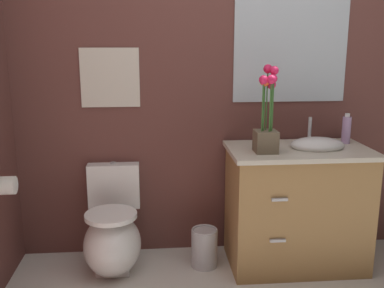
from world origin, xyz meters
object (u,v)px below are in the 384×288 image
object	(u,v)px
flower_vase	(267,120)
wall_poster	(110,78)
vanity_cabinet	(297,205)
toilet_paper_roll	(6,185)
soap_bottle	(346,130)
trash_bin	(204,247)
wall_mirror	(291,51)
toilet	(113,235)

from	to	relation	value
flower_vase	wall_poster	distance (m)	1.09
vanity_cabinet	toilet_paper_roll	size ratio (longest dim) A/B	9.16
soap_bottle	trash_bin	distance (m)	1.27
vanity_cabinet	wall_mirror	xyz separation A→B (m)	(-0.00, 0.29, 1.02)
wall_poster	toilet_paper_roll	distance (m)	0.96
vanity_cabinet	wall_mirror	distance (m)	1.07
vanity_cabinet	wall_poster	distance (m)	1.54
soap_bottle	toilet_paper_roll	size ratio (longest dim) A/B	1.90
trash_bin	toilet	bearing A→B (deg)	178.79
toilet	soap_bottle	xyz separation A→B (m)	(1.61, 0.09, 0.68)
wall_mirror	toilet_paper_roll	size ratio (longest dim) A/B	7.27
soap_bottle	wall_mirror	bearing A→B (deg)	154.31
vanity_cabinet	flower_vase	bearing A→B (deg)	-161.54
toilet	vanity_cabinet	world-z (taller)	vanity_cabinet
wall_mirror	trash_bin	bearing A→B (deg)	-155.91
vanity_cabinet	wall_mirror	bearing A→B (deg)	90.55
toilet	wall_poster	world-z (taller)	wall_poster
wall_poster	trash_bin	bearing A→B (deg)	-24.37
wall_poster	toilet_paper_roll	bearing A→B (deg)	-142.13
toilet	toilet_paper_roll	world-z (taller)	toilet_paper_roll
flower_vase	wall_mirror	size ratio (longest dim) A/B	0.69
vanity_cabinet	toilet_paper_roll	distance (m)	1.87
wall_poster	wall_mirror	world-z (taller)	wall_mirror
wall_mirror	toilet_paper_roll	bearing A→B (deg)	-165.88
soap_bottle	toilet_paper_roll	world-z (taller)	soap_bottle
vanity_cabinet	trash_bin	xyz separation A→B (m)	(-0.63, 0.01, -0.29)
vanity_cabinet	soap_bottle	size ratio (longest dim) A/B	4.82
flower_vase	wall_poster	xyz separation A→B (m)	(-1.00, 0.38, 0.24)
trash_bin	toilet_paper_roll	bearing A→B (deg)	-171.43
toilet	toilet_paper_roll	distance (m)	0.76
trash_bin	wall_poster	xyz separation A→B (m)	(-0.62, 0.28, 1.14)
toilet	soap_bottle	distance (m)	1.75
wall_poster	wall_mirror	size ratio (longest dim) A/B	0.50
soap_bottle	trash_bin	bearing A→B (deg)	-173.96
flower_vase	wall_poster	world-z (taller)	wall_poster
flower_vase	soap_bottle	world-z (taller)	flower_vase
toilet_paper_roll	wall_mirror	bearing A→B (deg)	14.12
toilet	wall_poster	bearing A→B (deg)	90.00
vanity_cabinet	trash_bin	distance (m)	0.69
toilet	vanity_cabinet	size ratio (longest dim) A/B	0.68
trash_bin	wall_mirror	world-z (taller)	wall_mirror
vanity_cabinet	soap_bottle	xyz separation A→B (m)	(0.36, 0.12, 0.50)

